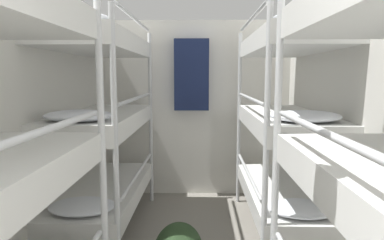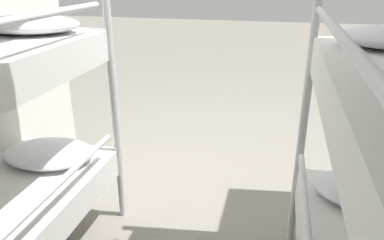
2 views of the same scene
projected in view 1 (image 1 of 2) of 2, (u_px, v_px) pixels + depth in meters
wall_back at (195, 109)px, 4.55m from camera, size 2.59×0.06×2.31m
bunk_stack_left_far at (102, 121)px, 3.32m from camera, size 0.71×1.81×2.14m
bunk_stack_right_far at (285, 121)px, 3.28m from camera, size 0.71×1.81×2.14m
hanging_coat at (192, 75)px, 4.35m from camera, size 0.44×0.12×0.90m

